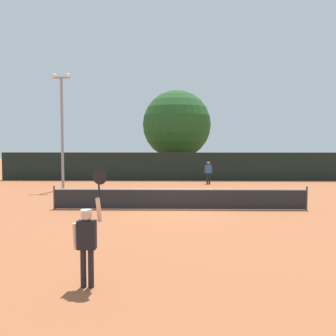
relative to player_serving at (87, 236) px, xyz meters
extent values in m
plane|color=#9E5633|center=(1.99, 9.56, -1.08)|extent=(120.00, 120.00, 0.00)
cube|color=#232328|center=(1.99, 9.56, -0.61)|extent=(11.55, 0.03, 0.91)
cube|color=white|center=(1.99, 9.56, -0.15)|extent=(11.55, 0.04, 0.06)
cylinder|color=#333338|center=(-3.78, 9.56, -0.55)|extent=(0.08, 0.08, 1.07)
cylinder|color=#333338|center=(7.76, 9.56, -0.55)|extent=(0.08, 0.08, 1.07)
cube|color=black|center=(1.99, 23.69, 0.07)|extent=(29.39, 0.12, 2.31)
cube|color=black|center=(-0.01, -0.01, 0.03)|extent=(0.38, 0.22, 0.60)
sphere|color=beige|center=(-0.01, -0.01, 0.44)|extent=(0.23, 0.23, 0.23)
cylinder|color=white|center=(-0.01, -0.01, 0.53)|extent=(0.24, 0.24, 0.04)
cylinder|color=black|center=(-0.09, -0.01, -0.68)|extent=(0.12, 0.12, 0.81)
cylinder|color=black|center=(0.07, -0.01, -0.68)|extent=(0.12, 0.12, 0.81)
cylinder|color=beige|center=(-0.25, -0.01, 0.00)|extent=(0.09, 0.17, 0.57)
cylinder|color=beige|center=(0.23, 0.07, 0.53)|extent=(0.09, 0.32, 0.55)
cylinder|color=black|center=(0.23, 0.13, 0.93)|extent=(0.04, 0.11, 0.28)
ellipsoid|color=black|center=(0.23, 0.19, 1.22)|extent=(0.30, 0.13, 0.36)
cube|color=blue|center=(4.26, 21.00, 0.03)|extent=(0.38, 0.22, 0.60)
sphere|color=brown|center=(4.26, 21.00, 0.45)|extent=(0.23, 0.23, 0.23)
cylinder|color=white|center=(4.26, 21.00, 0.54)|extent=(0.24, 0.24, 0.04)
cylinder|color=black|center=(4.18, 21.00, -0.67)|extent=(0.12, 0.12, 0.82)
cylinder|color=black|center=(4.34, 21.00, -0.67)|extent=(0.12, 0.12, 0.82)
cylinder|color=brown|center=(4.02, 21.00, 0.00)|extent=(0.09, 0.17, 0.57)
cylinder|color=brown|center=(4.50, 21.00, 0.00)|extent=(0.09, 0.16, 0.57)
sphere|color=#CCE033|center=(0.50, 13.21, -1.05)|extent=(0.07, 0.07, 0.07)
cylinder|color=gray|center=(-5.67, 17.22, 2.55)|extent=(0.18, 0.18, 7.28)
cube|color=gray|center=(-5.67, 17.22, 6.24)|extent=(1.10, 0.10, 0.10)
sphere|color=#F2EDCC|center=(-6.12, 17.22, 6.37)|extent=(0.28, 0.28, 0.28)
sphere|color=#F2EDCC|center=(-5.22, 17.22, 6.37)|extent=(0.28, 0.28, 0.28)
cylinder|color=brown|center=(1.88, 29.25, 0.13)|extent=(0.56, 0.56, 2.43)
sphere|color=#235123|center=(1.88, 29.25, 3.81)|extent=(6.57, 6.57, 6.57)
cube|color=black|center=(3.63, 30.59, -0.48)|extent=(2.45, 4.42, 0.90)
cube|color=#2D333D|center=(3.63, 30.29, 0.29)|extent=(1.98, 2.41, 0.64)
cylinder|color=black|center=(2.78, 31.99, -0.78)|extent=(0.22, 0.60, 0.60)
cylinder|color=black|center=(4.48, 31.99, -0.78)|extent=(0.22, 0.60, 0.60)
cylinder|color=black|center=(2.78, 29.19, -0.78)|extent=(0.22, 0.60, 0.60)
cylinder|color=black|center=(4.48, 29.19, -0.78)|extent=(0.22, 0.60, 0.60)
camera|label=1|loc=(1.84, -7.76, 1.89)|focal=40.79mm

